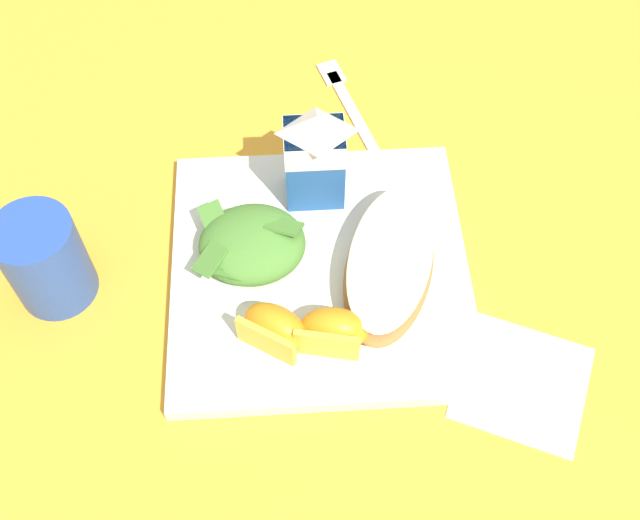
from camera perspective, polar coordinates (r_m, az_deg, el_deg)
ground at (r=0.74m, az=0.00°, el=-1.09°), size 3.00×3.00×0.00m
white_plate at (r=0.74m, az=0.00°, el=-0.76°), size 0.28×0.28×0.02m
cheesy_pizza_bread at (r=0.71m, az=5.16°, el=-0.30°), size 0.12×0.19×0.04m
green_salad_pile at (r=0.72m, az=-5.06°, el=1.17°), size 0.11×0.09×0.04m
milk_carton at (r=0.73m, az=-0.21°, el=7.84°), size 0.06×0.05×0.11m
orange_wedge_front at (r=0.67m, az=-3.39°, el=-5.05°), size 0.07×0.06×0.04m
orange_wedge_middle at (r=0.67m, az=1.07°, el=-5.20°), size 0.07×0.05×0.04m
paper_napkin at (r=0.71m, az=14.70°, el=-8.72°), size 0.15×0.15×0.00m
metal_fork at (r=0.88m, az=2.29°, el=11.19°), size 0.07×0.18×0.01m
drinking_blue_cup at (r=0.74m, az=-19.59°, el=0.16°), size 0.07×0.07×0.10m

